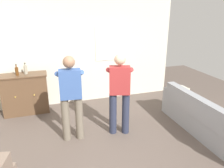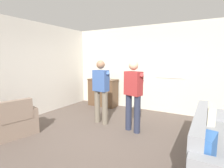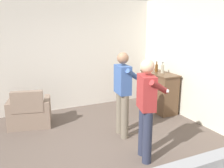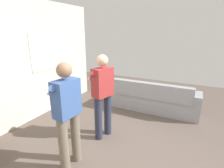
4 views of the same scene
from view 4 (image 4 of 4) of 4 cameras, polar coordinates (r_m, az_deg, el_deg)
The scene contains 5 objects.
ground at distance 3.26m, azimuth 5.07°, elevation -22.89°, with size 10.40×10.40×0.00m, color brown.
wall_back_with_window at distance 4.31m, azimuth -29.41°, elevation 5.65°, with size 5.20×0.15×2.80m.
couch at distance 4.82m, azimuth 12.68°, elevation -4.93°, with size 0.57×2.40×0.83m.
person_standing_left at distance 2.71m, azimuth -14.49°, elevation -8.74°, with size 0.56×0.49×1.68m.
person_standing_right at distance 3.38m, azimuth -3.16°, elevation -2.94°, with size 0.53×0.52×1.68m.
Camera 4 is at (-2.35, -0.88, 2.09)m, focal length 28.00 mm.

